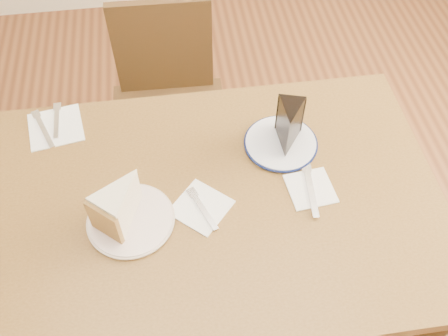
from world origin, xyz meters
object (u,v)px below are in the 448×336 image
table (213,219)px  chair_far (169,110)px  plate_navy (281,143)px  chocolate_cake (289,128)px  plate_cream (131,220)px  carrot_cake (123,202)px

table → chair_far: size_ratio=1.41×
plate_navy → chocolate_cake: (0.01, -0.01, 0.07)m
plate_cream → carrot_cake: bearing=119.6°
table → chocolate_cake: 0.32m
plate_cream → chocolate_cake: (0.44, 0.19, 0.07)m
plate_navy → plate_cream: bearing=-155.4°
plate_cream → chocolate_cake: size_ratio=1.72×
table → plate_navy: (0.21, 0.16, 0.10)m
table → chair_far: (-0.09, 0.61, -0.18)m
table → plate_cream: (-0.21, -0.04, 0.10)m
plate_cream → chocolate_cake: bearing=23.3°
chair_far → plate_cream: chair_far is taller
plate_cream → carrot_cake: (-0.01, 0.02, 0.06)m
table → plate_navy: bearing=36.3°
table → chair_far: bearing=98.6°
chair_far → plate_navy: (0.31, -0.45, 0.28)m
chair_far → plate_cream: size_ratio=4.05×
plate_navy → chair_far: bearing=124.1°
carrot_cake → plate_cream: bearing=-19.6°
plate_navy → carrot_cake: size_ratio=1.53×
carrot_cake → plate_navy: bearing=63.0°
chair_far → carrot_cake: size_ratio=6.60×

